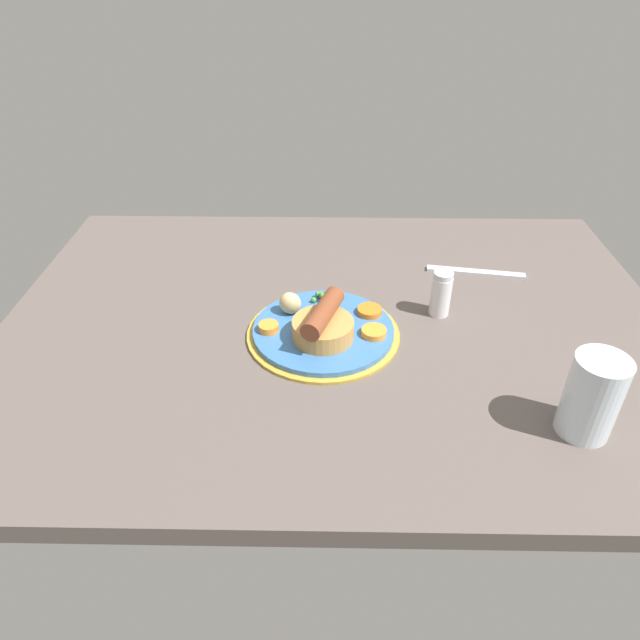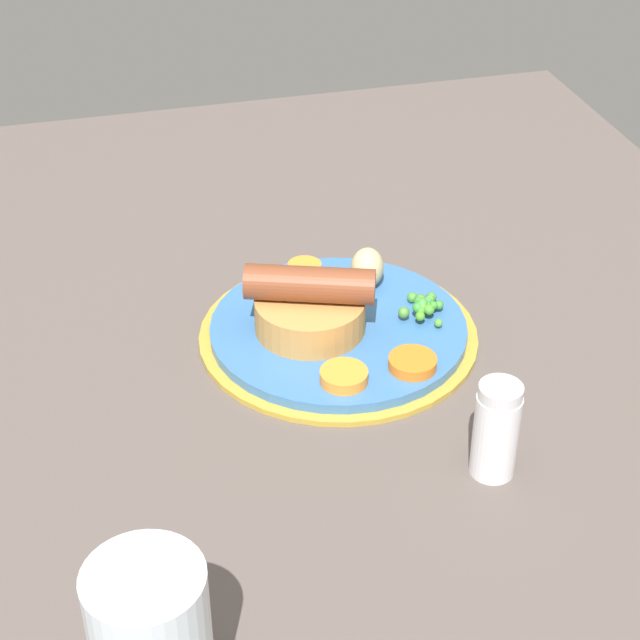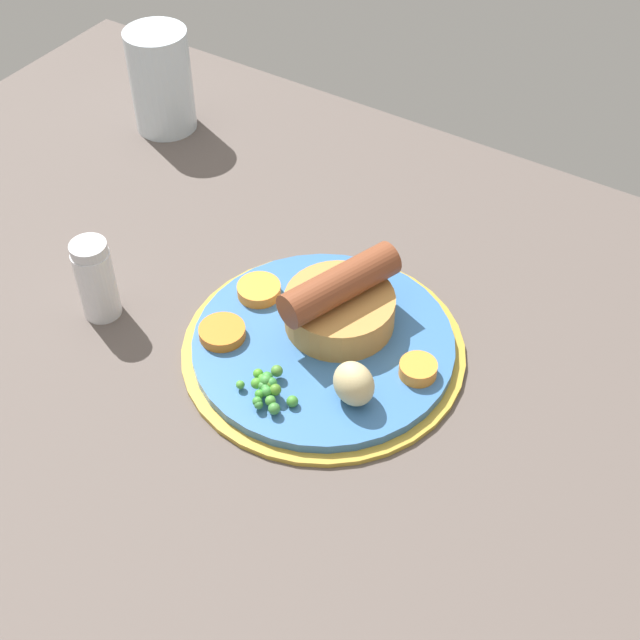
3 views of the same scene
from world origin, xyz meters
TOP-DOWN VIEW (x-y plane):
  - dining_table at (0.00, 0.00)cm, footprint 110.00×80.00cm
  - dinner_plate at (1.97, 4.20)cm, footprint 24.32×24.32cm
  - sausage_pudding at (1.99, 6.73)cm, footprint 9.50×11.36cm
  - pea_pile at (1.53, -3.37)cm, footprint 5.30×4.42cm
  - potato_chunk_1 at (7.41, -0.24)cm, footprint 4.51×4.12cm
  - carrot_slice_0 at (-5.56, 0.42)cm, footprint 5.01×5.01cm
  - carrot_slice_1 at (-5.91, 5.93)cm, footprint 4.73×4.73cm
  - carrot_slice_3 at (10.52, 5.08)cm, footprint 3.84×3.84cm
  - fork at (-26.33, -15.62)cm, footprint 18.03×4.41cm
  - drinking_glass at (-31.66, 24.30)cm, footprint 6.81×6.81cm
  - salt_shaker at (-17.33, -2.26)cm, footprint 3.36×3.36cm

SIDE VIEW (x-z plane):
  - dining_table at x=0.00cm, z-range 0.00..3.00cm
  - fork at x=-26.33cm, z-range 3.00..3.60cm
  - dinner_plate at x=1.97cm, z-range 2.87..4.27cm
  - carrot_slice_0 at x=-5.56cm, z-range 4.40..5.36cm
  - carrot_slice_1 at x=-5.91cm, z-range 4.40..5.43cm
  - carrot_slice_3 at x=10.52cm, z-range 4.40..5.60cm
  - pea_pile at x=1.53cm, z-range 4.47..6.37cm
  - potato_chunk_1 at x=7.41cm, z-range 4.40..8.10cm
  - sausage_pudding at x=1.99cm, z-range 3.73..9.78cm
  - salt_shaker at x=-17.33cm, z-range 2.96..10.86cm
  - drinking_glass at x=-31.66cm, z-range 3.00..14.46cm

